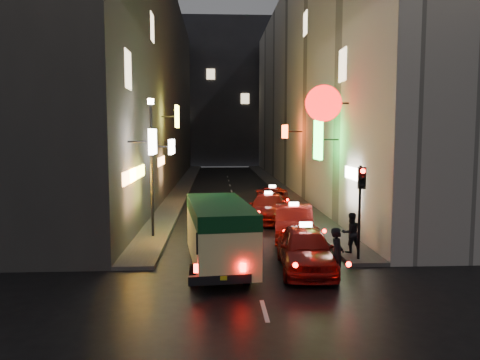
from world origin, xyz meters
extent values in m
cube|color=#373532|center=(-8.00, 34.00, 9.00)|extent=(6.00, 52.00, 18.00)
cube|color=white|center=(-3.96, 11.61, 4.48)|extent=(0.18, 1.38, 1.07)
cube|color=white|center=(-3.71, 17.41, 4.12)|extent=(0.18, 1.88, 0.80)
cube|color=yellow|center=(-3.94, 24.09, 5.99)|extent=(0.18, 1.42, 1.51)
cube|color=#FFA559|center=(-4.98, 11.71, 3.00)|extent=(0.10, 2.89, 0.55)
cube|color=yellow|center=(-4.98, 13.62, 3.00)|extent=(0.10, 4.06, 0.55)
cube|color=#FFA559|center=(-4.98, 23.36, 3.00)|extent=(0.10, 3.33, 0.55)
cube|color=#FFE5B2|center=(-4.99, 12.00, 7.50)|extent=(0.06, 1.30, 1.60)
cube|color=#FFE5B2|center=(-4.99, 20.00, 11.00)|extent=(0.06, 1.30, 1.60)
cube|color=#BAB5AB|center=(8.00, 34.00, 9.00)|extent=(6.00, 52.00, 18.00)
cylinder|color=#F20A0A|center=(3.79, 13.84, 6.25)|extent=(1.72, 0.18, 1.72)
cube|color=#32FF42|center=(3.94, 15.55, 4.52)|extent=(0.18, 1.41, 2.04)
cube|color=#FF3B0C|center=(3.72, 25.75, 4.99)|extent=(0.18, 1.86, 0.96)
cube|color=white|center=(4.98, 12.63, 3.00)|extent=(0.10, 2.65, 0.55)
cube|color=#FFE5B2|center=(4.99, 15.00, 8.20)|extent=(0.06, 1.30, 1.60)
cube|color=#FFE5B2|center=(4.99, 25.00, 12.50)|extent=(0.06, 1.30, 1.60)
cube|color=#313136|center=(0.00, 66.00, 11.00)|extent=(30.00, 10.00, 22.00)
cube|color=#4A4845|center=(-4.25, 34.00, 0.07)|extent=(1.50, 52.00, 0.15)
cube|color=#4A4845|center=(4.25, 34.00, 0.07)|extent=(1.50, 52.00, 0.15)
cube|color=#FBF49D|center=(-1.20, 8.02, 1.36)|extent=(2.56, 5.70, 2.02)
cube|color=#0C3F1C|center=(-1.20, 8.02, 2.14)|extent=(2.58, 5.73, 0.51)
cube|color=black|center=(-1.20, 8.29, 1.56)|extent=(2.33, 3.52, 0.46)
cube|color=black|center=(-1.20, 5.31, 0.49)|extent=(1.90, 0.40, 0.28)
cube|color=#FF0A05|center=(-1.89, 5.24, 0.86)|extent=(0.17, 0.06, 0.26)
cube|color=#FF0A05|center=(-0.51, 5.24, 0.86)|extent=(0.17, 0.06, 0.26)
cylinder|color=black|center=(-2.05, 9.78, 0.35)|extent=(0.20, 0.70, 0.70)
cylinder|color=black|center=(-0.35, 6.25, 0.35)|extent=(0.20, 0.70, 0.70)
imported|color=maroon|center=(1.84, 7.75, 0.90)|extent=(2.70, 5.82, 1.81)
cube|color=white|center=(1.84, 7.75, 1.90)|extent=(0.43, 0.21, 0.16)
sphere|color=#FF0A05|center=(1.03, 5.17, 0.93)|extent=(0.16, 0.16, 0.16)
sphere|color=#FF0A05|center=(2.64, 5.17, 0.93)|extent=(0.16, 0.16, 0.16)
imported|color=maroon|center=(2.22, 12.55, 0.91)|extent=(3.07, 5.95, 1.81)
cube|color=white|center=(2.22, 12.55, 1.90)|extent=(0.44, 0.23, 0.16)
sphere|color=#FF0A05|center=(1.42, 9.97, 0.93)|extent=(0.16, 0.16, 0.16)
sphere|color=#FF0A05|center=(3.02, 9.97, 0.93)|extent=(0.16, 0.16, 0.16)
imported|color=maroon|center=(1.60, 17.35, 0.86)|extent=(3.03, 5.69, 1.72)
cube|color=white|center=(1.60, 17.35, 1.81)|extent=(0.44, 0.24, 0.16)
sphere|color=#FF0A05|center=(0.84, 14.89, 0.88)|extent=(0.16, 0.16, 0.16)
sphere|color=#FF0A05|center=(2.36, 14.89, 0.88)|extent=(0.16, 0.16, 0.16)
imported|color=maroon|center=(2.41, 22.15, 0.76)|extent=(2.45, 4.94, 1.51)
cube|color=white|center=(2.41, 22.15, 1.60)|extent=(0.44, 0.22, 0.16)
sphere|color=#FF0A05|center=(1.74, 19.99, 0.78)|extent=(0.16, 0.16, 0.16)
sphere|color=#FF0A05|center=(3.08, 19.99, 0.78)|extent=(0.16, 0.16, 0.16)
imported|color=black|center=(2.62, 6.43, 1.01)|extent=(0.65, 0.78, 2.02)
imported|color=black|center=(3.98, 9.57, 1.05)|extent=(0.74, 0.53, 1.79)
cylinder|color=black|center=(4.00, 8.60, 1.90)|extent=(0.10, 0.10, 3.50)
cube|color=black|center=(4.00, 8.42, 3.20)|extent=(0.26, 0.18, 0.80)
sphere|color=#FF0A05|center=(4.00, 8.31, 3.47)|extent=(0.18, 0.18, 0.18)
sphere|color=black|center=(4.00, 8.31, 3.20)|extent=(0.17, 0.17, 0.17)
sphere|color=black|center=(4.00, 8.31, 2.93)|extent=(0.17, 0.17, 0.17)
cylinder|color=black|center=(-4.20, 13.00, 3.15)|extent=(0.12, 0.12, 6.00)
cylinder|color=#FFE5BF|center=(-4.20, 13.00, 6.25)|extent=(0.28, 0.28, 0.25)
camera|label=1|loc=(-1.30, -8.25, 4.79)|focal=35.00mm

